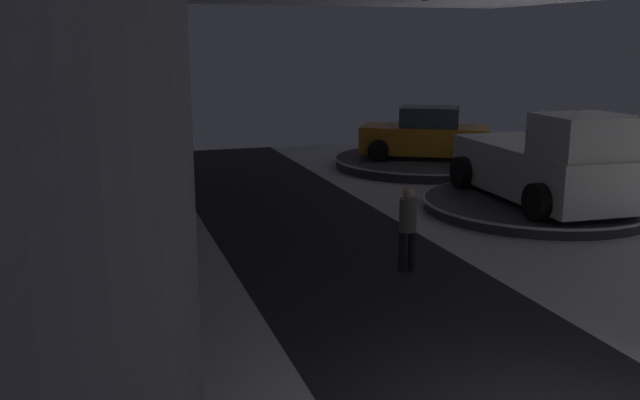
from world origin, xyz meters
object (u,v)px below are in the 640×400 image
(display_platform_deep_right, at_px, (424,162))
(visitor_walking_near, at_px, (408,223))
(display_car_deep_right, at_px, (426,135))
(pickup_truck_far_left, at_px, (25,177))
(display_platform_far_right, at_px, (536,204))
(display_platform_far_left, at_px, (36,229))
(column_left, at_px, (52,336))
(pickup_truck_far_right, at_px, (546,165))

(display_platform_deep_right, xyz_separation_m, visitor_walking_near, (-5.16, -9.75, 0.72))
(display_car_deep_right, height_order, visitor_walking_near, display_car_deep_right)
(display_car_deep_right, distance_m, pickup_truck_far_left, 13.06)
(display_platform_far_right, height_order, pickup_truck_far_left, pickup_truck_far_left)
(display_platform_deep_right, xyz_separation_m, display_platform_far_left, (-11.87, -5.31, 0.02))
(display_platform_far_left, relative_size, pickup_truck_far_left, 1.01)
(display_car_deep_right, bearing_deg, pickup_truck_far_left, -157.43)
(display_platform_deep_right, bearing_deg, pickup_truck_far_left, -157.32)
(display_platform_far_right, xyz_separation_m, pickup_truck_far_left, (-11.97, 1.44, 1.14))
(column_left, relative_size, visitor_walking_near, 3.46)
(display_platform_far_right, distance_m, pickup_truck_far_left, 12.11)
(display_platform_far_right, height_order, display_platform_deep_right, display_platform_deep_right)
(pickup_truck_far_left, height_order, visitor_walking_near, pickup_truck_far_left)
(display_platform_far_left, bearing_deg, column_left, -85.08)
(pickup_truck_far_left, bearing_deg, display_platform_far_left, -59.80)
(display_platform_far_right, relative_size, display_platform_far_left, 1.00)
(pickup_truck_far_left, bearing_deg, display_platform_far_right, -6.87)
(display_platform_far_right, relative_size, visitor_walking_near, 3.57)
(column_left, bearing_deg, pickup_truck_far_right, 45.18)
(display_car_deep_right, bearing_deg, display_platform_deep_right, 150.09)
(display_platform_deep_right, xyz_separation_m, display_car_deep_right, (0.03, -0.02, 0.91))
(display_platform_deep_right, relative_size, visitor_walking_near, 3.82)
(column_left, height_order, display_platform_far_right, column_left)
(visitor_walking_near, bearing_deg, display_platform_far_left, 146.48)
(column_left, bearing_deg, display_platform_far_right, 45.98)
(pickup_truck_far_right, height_order, display_platform_far_left, pickup_truck_far_right)
(column_left, height_order, pickup_truck_far_right, column_left)
(pickup_truck_far_left, bearing_deg, visitor_walking_near, -34.50)
(column_left, xyz_separation_m, display_platform_far_left, (-1.06, 12.29, -2.55))
(display_platform_deep_right, relative_size, display_platform_far_left, 1.07)
(display_platform_deep_right, bearing_deg, display_platform_far_right, -90.62)
(display_platform_deep_right, bearing_deg, column_left, -121.59)
(column_left, distance_m, pickup_truck_far_left, 12.70)
(pickup_truck_far_right, distance_m, display_platform_deep_right, 6.87)
(display_platform_deep_right, distance_m, pickup_truck_far_left, 13.09)
(column_left, xyz_separation_m, pickup_truck_far_right, (10.73, 10.80, -1.53))
(display_platform_deep_right, distance_m, display_car_deep_right, 0.91)
(display_platform_far_left, distance_m, visitor_walking_near, 8.08)
(display_platform_deep_right, bearing_deg, display_platform_far_left, -155.92)
(column_left, height_order, visitor_walking_near, column_left)
(display_platform_far_left, xyz_separation_m, visitor_walking_near, (6.71, -4.45, 0.71))
(column_left, distance_m, display_platform_far_left, 12.59)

